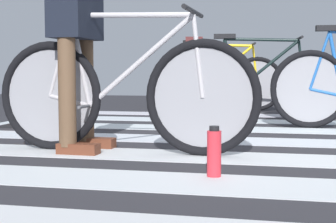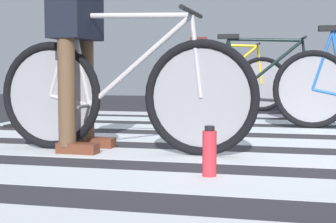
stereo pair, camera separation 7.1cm
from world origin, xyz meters
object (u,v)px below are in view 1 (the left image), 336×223
at_px(bicycle_3_of_4, 256,84).
at_px(bicycle_4_of_4, 218,82).
at_px(cyclist_4_of_4, 195,64).
at_px(cyclist_1_of_4, 77,51).
at_px(bicycle_1_of_4, 123,92).
at_px(traffic_cone, 27,105).
at_px(water_bottle, 214,153).

distance_m(bicycle_3_of_4, bicycle_4_of_4, 1.17).
relative_size(bicycle_4_of_4, cyclist_4_of_4, 1.78).
relative_size(cyclist_1_of_4, bicycle_4_of_4, 0.58).
distance_m(bicycle_1_of_4, bicycle_3_of_4, 2.70).
distance_m(cyclist_1_of_4, cyclist_4_of_4, 3.58).
bearing_deg(traffic_cone, cyclist_1_of_4, -51.28).
height_order(bicycle_1_of_4, cyclist_4_of_4, cyclist_4_of_4).
bearing_deg(cyclist_4_of_4, water_bottle, -88.11).
xyz_separation_m(bicycle_3_of_4, cyclist_4_of_4, (-0.85, 0.99, 0.24)).
bearing_deg(cyclist_1_of_4, bicycle_1_of_4, -0.00).
relative_size(bicycle_1_of_4, water_bottle, 6.88).
height_order(bicycle_1_of_4, cyclist_1_of_4, cyclist_1_of_4).
relative_size(cyclist_1_of_4, cyclist_4_of_4, 1.04).
bearing_deg(water_bottle, bicycle_4_of_4, 96.32).
height_order(cyclist_1_of_4, cyclist_4_of_4, cyclist_1_of_4).
height_order(cyclist_1_of_4, bicycle_4_of_4, cyclist_1_of_4).
xyz_separation_m(bicycle_4_of_4, cyclist_4_of_4, (-0.31, -0.05, 0.24)).
bearing_deg(bicycle_3_of_4, cyclist_4_of_4, 125.17).
relative_size(cyclist_1_of_4, water_bottle, 3.98).
distance_m(bicycle_4_of_4, traffic_cone, 2.79).
xyz_separation_m(cyclist_1_of_4, cyclist_4_of_4, (0.19, 3.58, -0.02)).
relative_size(bicycle_3_of_4, cyclist_4_of_4, 1.79).
xyz_separation_m(bicycle_4_of_4, traffic_cone, (-1.54, -2.32, -0.18)).
xyz_separation_m(cyclist_4_of_4, water_bottle, (0.78, -4.22, -0.51)).
distance_m(water_bottle, traffic_cone, 2.80).
height_order(bicycle_1_of_4, bicycle_4_of_4, same).
relative_size(bicycle_1_of_4, traffic_cone, 4.06).
bearing_deg(bicycle_1_of_4, traffic_cone, 138.30).
distance_m(cyclist_1_of_4, bicycle_3_of_4, 2.80).
xyz_separation_m(cyclist_1_of_4, traffic_cone, (-1.04, 1.30, -0.45)).
height_order(bicycle_4_of_4, traffic_cone, bicycle_4_of_4).
distance_m(bicycle_4_of_4, cyclist_4_of_4, 0.39).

